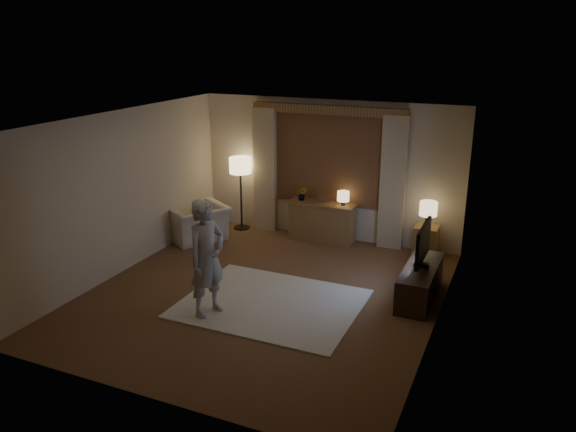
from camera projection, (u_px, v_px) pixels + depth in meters
The scene contains 13 objects.
room at pixel (278, 200), 8.42m from camera, with size 5.04×5.54×2.64m.
rug at pixel (271, 303), 8.09m from camera, with size 2.50×2.00×0.02m, color beige.
sideboard at pixel (322, 223), 10.47m from camera, with size 1.20×0.40×0.70m, color brown.
picture_frame at pixel (322, 200), 10.33m from camera, with size 0.16×0.02×0.20m, color brown.
plant at pixel (302, 195), 10.47m from camera, with size 0.17×0.13×0.30m, color #999999.
table_lamp_sideboard at pixel (343, 197), 10.15m from camera, with size 0.22×0.22×0.30m.
floor_lamp at pixel (240, 169), 10.85m from camera, with size 0.42×0.42×1.44m.
armchair at pixel (198, 223), 10.50m from camera, with size 1.02×0.89×0.66m, color #BFB49D.
side_table at pixel (426, 242), 9.71m from camera, with size 0.40×0.40×0.56m, color brown.
table_lamp_side at pixel (428, 209), 9.53m from camera, with size 0.30×0.30×0.44m.
tv_stand at pixel (420, 282), 8.20m from camera, with size 0.45×1.40×0.50m, color black.
tv at pixel (423, 244), 8.01m from camera, with size 0.22×0.89×0.64m.
person at pixel (207, 258), 7.56m from camera, with size 0.59×0.39×1.63m, color #AFABA2.
Camera 1 is at (3.37, -6.84, 3.73)m, focal length 35.00 mm.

